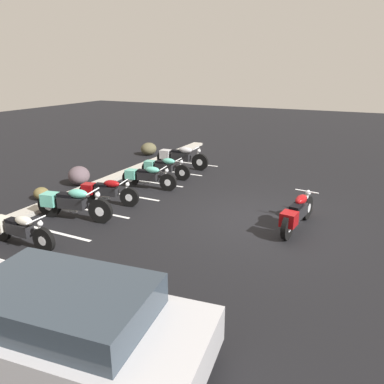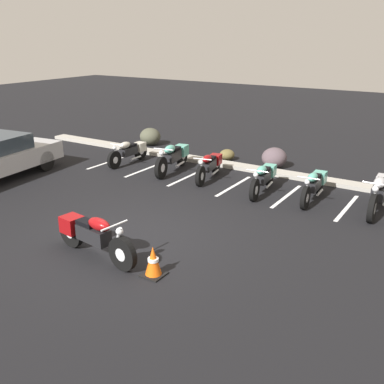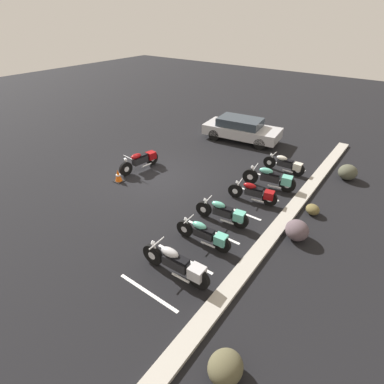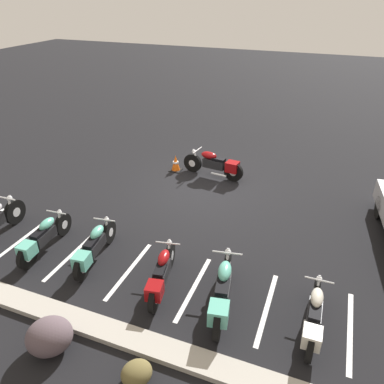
{
  "view_description": "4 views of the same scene",
  "coord_description": "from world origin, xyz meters",
  "views": [
    {
      "loc": [
        -9.28,
        -2.53,
        3.98
      ],
      "look_at": [
        -1.03,
        1.53,
        0.93
      ],
      "focal_mm": 35.0,
      "sensor_mm": 36.0,
      "label": 1
    },
    {
      "loc": [
        5.83,
        -6.7,
        4.16
      ],
      "look_at": [
        0.33,
        1.94,
        0.55
      ],
      "focal_mm": 42.0,
      "sensor_mm": 36.0,
      "label": 2
    },
    {
      "loc": [
        8.77,
        8.6,
        6.61
      ],
      "look_at": [
        0.72,
        2.63,
        0.44
      ],
      "focal_mm": 28.0,
      "sensor_mm": 36.0,
      "label": 3
    },
    {
      "loc": [
        -3.58,
        10.11,
        5.83
      ],
      "look_at": [
        -0.31,
        1.7,
        0.83
      ],
      "focal_mm": 35.0,
      "sensor_mm": 36.0,
      "label": 4
    }
  ],
  "objects": [
    {
      "name": "landscape_rock_2",
      "position": [
        -1.29,
        6.76,
        0.19
      ],
      "size": [
        0.7,
        0.71,
        0.39
      ],
      "primitive_type": "ellipsoid",
      "rotation": [
        0.0,
        0.0,
        0.9
      ],
      "color": "brown",
      "rests_on": "ground"
    },
    {
      "name": "parked_bike_0",
      "position": [
        -3.9,
        4.65,
        0.42
      ],
      "size": [
        0.56,
        1.98,
        0.78
      ],
      "rotation": [
        0.0,
        0.0,
        -1.56
      ],
      "color": "black",
      "rests_on": "ground"
    },
    {
      "name": "traffic_cone",
      "position": [
        1.35,
        -0.98,
        0.27
      ],
      "size": [
        0.4,
        0.4,
        0.58
      ],
      "color": "black",
      "rests_on": "ground"
    },
    {
      "name": "parked_bike_1",
      "position": [
        -2.13,
        4.71,
        0.48
      ],
      "size": [
        0.78,
        2.26,
        0.9
      ],
      "rotation": [
        0.0,
        0.0,
        -1.39
      ],
      "color": "black",
      "rests_on": "ground"
    },
    {
      "name": "parked_bike_3",
      "position": [
        1.14,
        4.37,
        0.43
      ],
      "size": [
        0.63,
        2.03,
        0.8
      ],
      "rotation": [
        0.0,
        0.0,
        -1.44
      ],
      "color": "black",
      "rests_on": "ground"
    },
    {
      "name": "ground",
      "position": [
        0.0,
        0.0,
        0.0
      ],
      "size": [
        60.0,
        60.0,
        0.0
      ],
      "primitive_type": "plane",
      "color": "black"
    },
    {
      "name": "car_silver",
      "position": [
        -6.25,
        1.0,
        0.68
      ],
      "size": [
        2.3,
        4.48,
        1.29
      ],
      "rotation": [
        0.0,
        0.0,
        1.69
      ],
      "color": "black",
      "rests_on": "ground"
    },
    {
      "name": "parked_bike_4",
      "position": [
        2.52,
        4.5,
        0.42
      ],
      "size": [
        0.56,
        2.01,
        0.79
      ],
      "rotation": [
        0.0,
        0.0,
        -1.51
      ],
      "color": "black",
      "rests_on": "ground"
    },
    {
      "name": "stall_line_3",
      "position": [
        0.23,
        4.36,
        0.0
      ],
      "size": [
        0.1,
        2.1,
        0.0
      ],
      "primitive_type": "cube",
      "color": "white",
      "rests_on": "ground"
    },
    {
      "name": "landscape_rock_0",
      "position": [
        0.45,
        6.76,
        0.34
      ],
      "size": [
        1.11,
        1.09,
        0.67
      ],
      "primitive_type": "ellipsoid",
      "rotation": [
        0.0,
        0.0,
        2.21
      ],
      "color": "#53454B",
      "rests_on": "ground"
    },
    {
      "name": "landscape_rock_3",
      "position": [
        5.67,
        7.15,
        0.3
      ],
      "size": [
        0.84,
        0.77,
        0.59
      ],
      "primitive_type": "ellipsoid",
      "rotation": [
        0.0,
        0.0,
        3.08
      ],
      "color": "brown",
      "rests_on": "ground"
    },
    {
      "name": "parked_bike_5",
      "position": [
        4.12,
        4.65,
        0.48
      ],
      "size": [
        0.65,
        2.32,
        0.91
      ],
      "rotation": [
        0.0,
        0.0,
        -1.53
      ],
      "color": "black",
      "rests_on": "ground"
    },
    {
      "name": "stall_line_2",
      "position": [
        -1.39,
        4.36,
        0.0
      ],
      "size": [
        0.1,
        2.1,
        0.0
      ],
      "primitive_type": "cube",
      "color": "white",
      "rests_on": "ground"
    },
    {
      "name": "stall_line_4",
      "position": [
        1.84,
        4.36,
        0.0
      ],
      "size": [
        0.1,
        2.1,
        0.0
      ],
      "primitive_type": "cube",
      "color": "white",
      "rests_on": "ground"
    },
    {
      "name": "stall_line_5",
      "position": [
        3.45,
        4.36,
        0.0
      ],
      "size": [
        0.1,
        2.1,
        0.0
      ],
      "primitive_type": "cube",
      "color": "white",
      "rests_on": "ground"
    },
    {
      "name": "concrete_curb",
      "position": [
        0.0,
        6.09,
        0.06
      ],
      "size": [
        18.0,
        0.5,
        0.12
      ],
      "primitive_type": "cube",
      "color": "#A8A399",
      "rests_on": "ground"
    },
    {
      "name": "stall_line_6",
      "position": [
        5.06,
        4.36,
        0.0
      ],
      "size": [
        0.1,
        2.1,
        0.0
      ],
      "primitive_type": "cube",
      "color": "white",
      "rests_on": "ground"
    },
    {
      "name": "landscape_rock_1",
      "position": [
        -4.94,
        7.13,
        0.34
      ],
      "size": [
        0.94,
        0.91,
        0.68
      ],
      "primitive_type": "ellipsoid",
      "rotation": [
        0.0,
        0.0,
        1.42
      ],
      "color": "#484A3A",
      "rests_on": "ground"
    },
    {
      "name": "stall_line_1",
      "position": [
        -3.0,
        4.36,
        0.0
      ],
      "size": [
        0.1,
        2.1,
        0.0
      ],
      "primitive_type": "cube",
      "color": "white",
      "rests_on": "ground"
    },
    {
      "name": "parked_bike_2",
      "position": [
        -0.75,
        4.63,
        0.42
      ],
      "size": [
        0.7,
        1.98,
        0.78
      ],
      "rotation": [
        0.0,
        0.0,
        -1.38
      ],
      "color": "black",
      "rests_on": "ground"
    },
    {
      "name": "motorcycle_maroon_featured",
      "position": [
        -0.13,
        -1.01,
        0.46
      ],
      "size": [
        2.21,
        0.68,
        0.87
      ],
      "rotation": [
        0.0,
        0.0,
        -0.12
      ],
      "color": "black",
      "rests_on": "ground"
    },
    {
      "name": "stall_line_0",
      "position": [
        -4.61,
        4.36,
        0.0
      ],
      "size": [
        0.1,
        2.1,
        0.0
      ],
      "primitive_type": "cube",
      "color": "white",
      "rests_on": "ground"
    }
  ]
}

